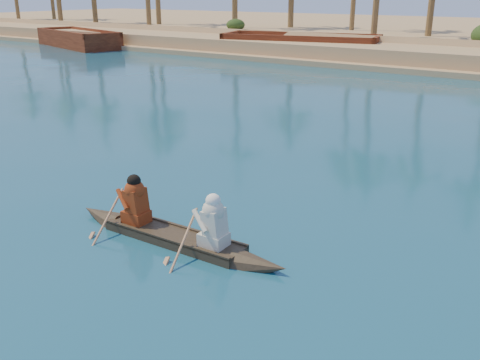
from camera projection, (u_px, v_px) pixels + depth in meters
The scene contains 6 objects.
ground at pixel (76, 142), 18.56m from camera, with size 160.00×160.00×0.00m, color navy.
sandy_embankment at pixel (442, 36), 54.81m from camera, with size 150.00×51.00×1.50m.
shrub_cluster at pixel (391, 40), 42.63m from camera, with size 100.00×6.00×2.40m, color #1F3613, non-canonical shape.
canoe at pixel (173, 229), 11.10m from camera, with size 5.37×0.83×1.48m.
barge_left at pixel (78, 40), 49.49m from camera, with size 11.37×6.46×1.80m.
barge_mid at pixel (300, 47), 42.38m from camera, with size 12.81×6.76×2.03m.
Camera 1 is at (14.87, -11.55, 4.97)m, focal length 40.00 mm.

